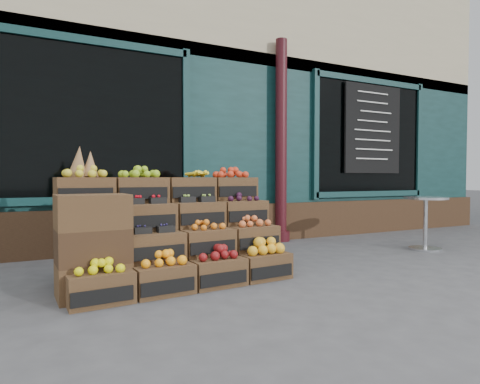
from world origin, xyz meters
name	(u,v)px	position (x,y,z in m)	size (l,w,h in m)	color
ground	(288,277)	(0.00, 0.00, 0.00)	(60.00, 60.00, 0.00)	#454548
shop_facade	(157,113)	(0.00, 5.11, 2.40)	(12.00, 6.24, 4.80)	#0E2F2F
crate_display	(173,239)	(-1.07, 0.46, 0.40)	(2.16, 1.17, 1.31)	#4C331E
spare_crates	(93,246)	(-1.85, 0.19, 0.44)	(0.61, 0.44, 0.87)	#4C331E
bistro_table	(425,217)	(2.59, 0.47, 0.46)	(0.59, 0.59, 0.74)	silver
shopkeeper	(122,179)	(-1.11, 2.97, 1.00)	(0.73, 0.48, 1.99)	#1B5F2D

